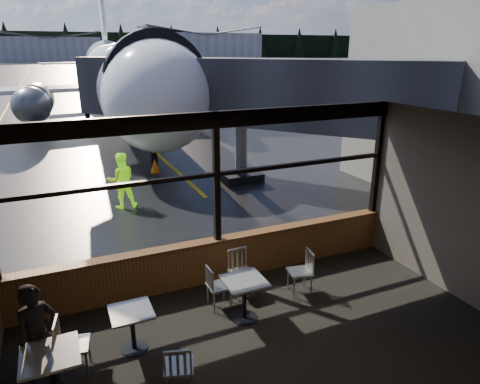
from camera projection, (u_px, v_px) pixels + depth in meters
ground_plane at (55, 67)px, 113.07m from camera, size 520.00×520.00×0.00m
carpet_floor at (291, 372)px, 6.38m from camera, size 8.00×6.00×0.01m
ceiling at (301, 142)px, 5.27m from camera, size 8.00×6.00×0.04m
window_sill at (218, 260)px, 8.84m from camera, size 8.00×0.28×0.90m
window_header at (215, 120)px, 7.92m from camera, size 8.00×0.18×0.30m
mullion_centre at (217, 179)px, 8.29m from camera, size 0.12×0.12×2.60m
mullion_right at (377, 159)px, 9.80m from camera, size 0.12×0.12×2.60m
window_transom at (216, 174)px, 8.26m from camera, size 8.00×0.10×0.08m
airliner at (118, 33)px, 26.52m from camera, size 32.85×38.46×11.11m
jet_bridge at (258, 122)px, 14.42m from camera, size 8.40×10.27×4.48m
cafe_table_near at (244, 300)px, 7.55m from camera, size 0.71×0.71×0.78m
cafe_table_mid at (133, 330)px, 6.78m from camera, size 0.65×0.65×0.72m
cafe_table_left at (54, 379)px, 5.72m from camera, size 0.74×0.74×0.81m
chair_near_e at (300, 272)px, 8.34m from camera, size 0.57×0.57×0.91m
chair_near_w at (219, 287)px, 7.90m from camera, size 0.47×0.47×0.85m
chair_near_n at (242, 273)px, 8.29m from camera, size 0.52×0.52×0.92m
chair_mid_s at (179, 367)px, 5.91m from camera, size 0.57×0.57×0.84m
chair_mid_w at (73, 346)px, 6.26m from camera, size 0.59×0.59×0.93m
passenger at (38, 336)px, 5.95m from camera, size 0.69×0.61×1.59m
ground_crew at (121, 180)px, 12.82m from camera, size 0.85×0.67×1.70m
cone_nose at (155, 166)px, 16.72m from camera, size 0.38×0.38×0.52m
cone_wing at (6, 127)px, 24.89m from camera, size 0.40×0.40×0.56m
terminal_annex at (474, 100)px, 14.03m from camera, size 5.00×7.00×6.00m
hangar_mid at (49, 48)px, 167.85m from camera, size 38.00×15.00×10.00m
hangar_right at (200, 46)px, 184.45m from camera, size 50.00×20.00×12.00m
fuel_tank_c at (21, 53)px, 162.06m from camera, size 8.00×8.00×6.00m
treeline at (48, 46)px, 189.22m from camera, size 360.00×3.00×12.00m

